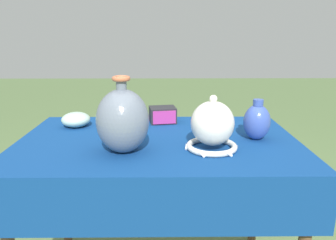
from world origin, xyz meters
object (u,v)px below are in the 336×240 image
(bowl_shallow_celadon, at_px, (76,120))
(jar_round_cobalt, at_px, (257,122))
(vase_dome_bell, at_px, (212,127))
(mosaic_tile_box, at_px, (163,115))
(vase_tall_bulbous, at_px, (123,120))

(bowl_shallow_celadon, relative_size, jar_round_cobalt, 0.79)
(bowl_shallow_celadon, bearing_deg, vase_dome_bell, -27.46)
(mosaic_tile_box, bearing_deg, vase_dome_bell, -72.97)
(mosaic_tile_box, distance_m, bowl_shallow_celadon, 0.42)
(vase_tall_bulbous, bearing_deg, mosaic_tile_box, 70.42)
(mosaic_tile_box, xyz_separation_m, jar_round_cobalt, (0.39, -0.26, 0.04))
(jar_round_cobalt, bearing_deg, mosaic_tile_box, 145.92)
(jar_round_cobalt, bearing_deg, bowl_shallow_celadon, 166.38)
(mosaic_tile_box, distance_m, jar_round_cobalt, 0.47)
(bowl_shallow_celadon, bearing_deg, vase_tall_bulbous, -51.68)
(vase_dome_bell, relative_size, mosaic_tile_box, 1.52)
(vase_tall_bulbous, xyz_separation_m, bowl_shallow_celadon, (-0.26, 0.34, -0.09))
(vase_tall_bulbous, distance_m, vase_dome_bell, 0.34)
(vase_tall_bulbous, relative_size, bowl_shallow_celadon, 2.13)
(vase_tall_bulbous, height_order, vase_dome_bell, vase_tall_bulbous)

